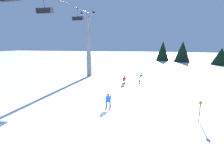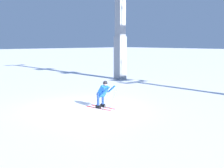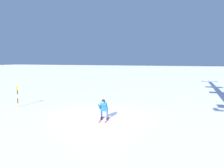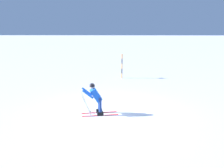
# 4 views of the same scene
# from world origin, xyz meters

# --- Properties ---
(ground_plane) EXTENTS (260.00, 260.00, 0.00)m
(ground_plane) POSITION_xyz_m (0.00, 0.00, 0.00)
(ground_plane) COLOR white
(skier_carving_main) EXTENTS (1.72, 0.89, 1.59)m
(skier_carving_main) POSITION_xyz_m (0.67, 0.63, 0.84)
(skier_carving_main) COLOR red
(skier_carving_main) RESTS_ON ground_plane
(trail_marker_pole) EXTENTS (0.07, 0.28, 1.90)m
(trail_marker_pole) POSITION_xyz_m (-0.55, -7.71, 1.03)
(trail_marker_pole) COLOR orange
(trail_marker_pole) RESTS_ON ground_plane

